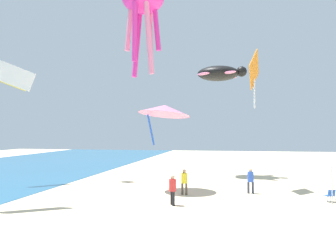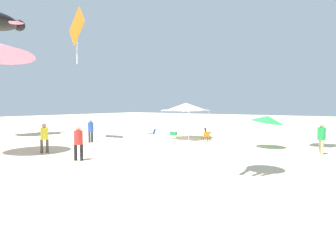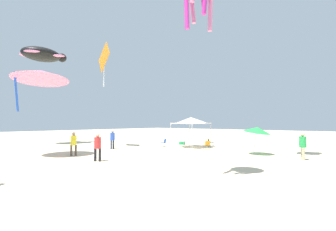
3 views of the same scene
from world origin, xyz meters
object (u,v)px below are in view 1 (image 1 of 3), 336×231
Objects in this scene: person_kite_handler at (173,187)px; kite_diamond_orange at (254,72)px; folding_chair_right_of_tent at (330,195)px; person_by_tent at (184,180)px; person_beachcomber at (251,178)px; kite_turtle_black at (219,73)px; kite_delta_pink at (164,110)px; kite_octopus_magenta at (143,3)px.

kite_diamond_orange reaches higher than person_kite_handler.
folding_chair_right_of_tent is 0.17× the size of kite_diamond_orange.
person_by_tent is 4.89m from person_beachcomber.
kite_turtle_black reaches higher than kite_diamond_orange.
person_beachcomber is 0.33× the size of kite_delta_pink.
folding_chair_right_of_tent is at bearing -128.70° from kite_diamond_orange.
person_kite_handler is 12.19m from kite_diamond_orange.
folding_chair_right_of_tent is at bearing 140.78° from person_beachcomber.
person_by_tent is at bearing -9.37° from kite_delta_pink.
person_by_tent is 14.32m from kite_octopus_magenta.
person_beachcomber is 8.23m from kite_delta_pink.
kite_turtle_black is at bearing 99.63° from person_by_tent.
kite_delta_pink is (5.33, 1.57, 5.08)m from person_kite_handler.
folding_chair_right_of_tent is 0.45× the size of person_by_tent.
person_by_tent is 0.35× the size of kite_turtle_black.
kite_delta_pink is (-9.83, 3.84, -4.32)m from kite_turtle_black.
person_kite_handler reaches higher than person_beachcomber.
kite_delta_pink reaches higher than folding_chair_right_of_tent.
kite_diamond_orange is at bearing 55.42° from person_by_tent.
person_kite_handler is 0.49× the size of kite_octopus_magenta.
person_beachcomber is 0.35× the size of kite_turtle_black.
kite_delta_pink reaches higher than person_by_tent.
kite_octopus_magenta reaches higher than person_by_tent.
person_beachcomber is 16.21m from kite_octopus_magenta.
kite_octopus_magenta is at bearing 168.06° from kite_diamond_orange.
kite_delta_pink is at bearing 155.75° from person_by_tent.
kite_turtle_black reaches higher than person_beachcomber.
kite_delta_pink is (2.54, 11.29, 5.70)m from folding_chair_right_of_tent.
kite_octopus_magenta reaches higher than kite_delta_pink.
kite_diamond_orange is 8.53m from kite_turtle_black.
kite_turtle_black is 23.06m from kite_octopus_magenta.
kite_turtle_black is at bearing 28.36° from kite_diamond_orange.
kite_delta_pink is 1.48× the size of kite_octopus_magenta.
kite_delta_pink is (0.25, 6.45, 5.10)m from person_beachcomber.
person_by_tent is 15.05m from kite_turtle_black.
person_by_tent is 0.48× the size of kite_octopus_magenta.
person_beachcomber is at bearing 108.46° from person_kite_handler.
kite_delta_pink is at bearing -16.15° from person_beachcomber.
person_by_tent is at bearing -23.21° from folding_chair_right_of_tent.
folding_chair_right_of_tent is 12.91m from kite_delta_pink.
kite_diamond_orange is at bearing -64.04° from folding_chair_right_of_tent.
person_by_tent is at bearing -99.15° from kite_turtle_black.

